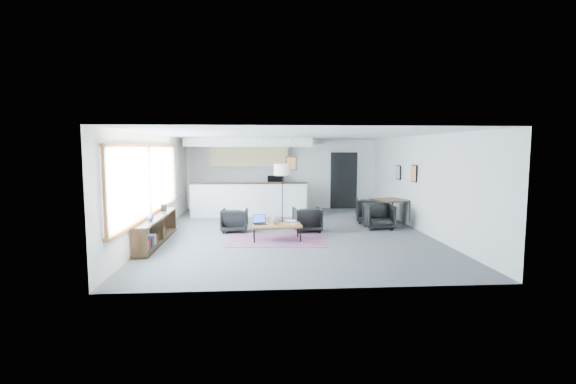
{
  "coord_description": "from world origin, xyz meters",
  "views": [
    {
      "loc": [
        -0.86,
        -10.95,
        2.25
      ],
      "look_at": [
        -0.07,
        0.4,
        1.05
      ],
      "focal_mm": 26.0,
      "sensor_mm": 36.0,
      "label": 1
    }
  ],
  "objects": [
    {
      "name": "dining_chair_far",
      "position": [
        2.48,
        1.37,
        0.35
      ],
      "size": [
        0.79,
        0.75,
        0.7
      ],
      "primitive_type": "imported",
      "rotation": [
        0.0,
        0.0,
        2.95
      ],
      "color": "black",
      "rests_on": "floor"
    },
    {
      "name": "floor_lamp",
      "position": [
        -0.16,
        1.45,
        1.55
      ],
      "size": [
        0.61,
        0.61,
        1.78
      ],
      "rotation": [
        0.0,
        0.0,
        0.23
      ],
      "color": "black",
      "rests_on": "floor"
    },
    {
      "name": "book_stack",
      "position": [
        -0.07,
        -0.82,
        0.43
      ],
      "size": [
        0.34,
        0.3,
        0.09
      ],
      "rotation": [
        0.0,
        0.0,
        -0.32
      ],
      "color": "silver",
      "rests_on": "coffee_table"
    },
    {
      "name": "console",
      "position": [
        -3.3,
        -1.05,
        0.33
      ],
      "size": [
        0.35,
        3.0,
        0.8
      ],
      "color": "#312011",
      "rests_on": "floor"
    },
    {
      "name": "microwave",
      "position": [
        -0.25,
        4.15,
        1.13
      ],
      "size": [
        0.61,
        0.36,
        0.4
      ],
      "primitive_type": "imported",
      "rotation": [
        0.0,
        0.0,
        -0.07
      ],
      "color": "black",
      "rests_on": "kitchenette"
    },
    {
      "name": "track_light",
      "position": [
        -0.59,
        2.2,
        2.53
      ],
      "size": [
        1.6,
        0.07,
        0.15
      ],
      "color": "silver",
      "rests_on": "room"
    },
    {
      "name": "laptop",
      "position": [
        -0.86,
        -0.79,
        0.46
      ],
      "size": [
        0.36,
        0.32,
        0.23
      ],
      "rotation": [
        0.0,
        0.0,
        0.2
      ],
      "color": "black",
      "rests_on": "coffee_table"
    },
    {
      "name": "dining_table",
      "position": [
        3.0,
        0.99,
        0.69
      ],
      "size": [
        1.14,
        1.14,
        0.75
      ],
      "rotation": [
        0.0,
        0.0,
        0.35
      ],
      "color": "#312011",
      "rests_on": "floor"
    },
    {
      "name": "dining_chair_near",
      "position": [
        2.48,
        0.36,
        0.33
      ],
      "size": [
        0.65,
        0.61,
        0.66
      ],
      "primitive_type": "imported",
      "rotation": [
        0.0,
        0.0,
        -0.01
      ],
      "color": "black",
      "rests_on": "floor"
    },
    {
      "name": "room",
      "position": [
        0.0,
        0.0,
        1.3
      ],
      "size": [
        7.02,
        9.02,
        2.62
      ],
      "color": "#4D4D50",
      "rests_on": "ground"
    },
    {
      "name": "ceramic_pot",
      "position": [
        -0.47,
        -0.91,
        0.5
      ],
      "size": [
        0.22,
        0.22,
        0.22
      ],
      "rotation": [
        0.0,
        0.0,
        0.19
      ],
      "color": "gray",
      "rests_on": "coffee_table"
    },
    {
      "name": "doorway",
      "position": [
        2.3,
        4.42,
        1.07
      ],
      "size": [
        1.1,
        0.12,
        2.15
      ],
      "color": "black",
      "rests_on": "room"
    },
    {
      "name": "wall_art_upper",
      "position": [
        3.47,
        1.7,
        1.5
      ],
      "size": [
        0.03,
        0.34,
        0.44
      ],
      "color": "black",
      "rests_on": "room"
    },
    {
      "name": "coaster",
      "position": [
        -0.36,
        -1.11,
        0.4
      ],
      "size": [
        0.13,
        0.13,
        0.01
      ],
      "rotation": [
        0.0,
        0.0,
        0.4
      ],
      "color": "#E5590C",
      "rests_on": "coffee_table"
    },
    {
      "name": "coffee_table",
      "position": [
        -0.44,
        -0.9,
        0.36
      ],
      "size": [
        1.22,
        0.69,
        0.39
      ],
      "rotation": [
        0.0,
        0.0,
        0.04
      ],
      "color": "brown",
      "rests_on": "floor"
    },
    {
      "name": "kitchenette",
      "position": [
        -1.2,
        3.71,
        1.38
      ],
      "size": [
        4.2,
        1.96,
        2.6
      ],
      "color": "white",
      "rests_on": "floor"
    },
    {
      "name": "armchair_right",
      "position": [
        0.44,
        0.12,
        0.37
      ],
      "size": [
        0.77,
        0.73,
        0.73
      ],
      "primitive_type": "imported",
      "rotation": [
        0.0,
        0.0,
        3.24
      ],
      "color": "black",
      "rests_on": "floor"
    },
    {
      "name": "armchair_left",
      "position": [
        -1.53,
        0.24,
        0.34
      ],
      "size": [
        0.72,
        0.68,
        0.69
      ],
      "primitive_type": "imported",
      "rotation": [
        0.0,
        0.0,
        3.06
      ],
      "color": "black",
      "rests_on": "floor"
    },
    {
      "name": "window",
      "position": [
        -3.46,
        -0.9,
        1.46
      ],
      "size": [
        0.1,
        5.95,
        1.66
      ],
      "color": "#8CBFFF",
      "rests_on": "room"
    },
    {
      "name": "wall_art_lower",
      "position": [
        3.47,
        0.4,
        1.55
      ],
      "size": [
        0.03,
        0.38,
        0.48
      ],
      "color": "black",
      "rests_on": "room"
    },
    {
      "name": "kilim_rug",
      "position": [
        -0.44,
        -0.9,
        0.01
      ],
      "size": [
        2.47,
        1.78,
        0.01
      ],
      "rotation": [
        0.0,
        0.0,
        -0.07
      ],
      "color": "#65354F",
      "rests_on": "floor"
    }
  ]
}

